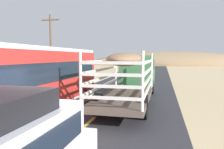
{
  "coord_description": "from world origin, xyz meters",
  "views": [
    {
      "loc": [
        3.04,
        -4.88,
        2.83
      ],
      "look_at": [
        0.0,
        7.73,
        1.74
      ],
      "focal_mm": 33.95,
      "sensor_mm": 36.0,
      "label": 1
    }
  ],
  "objects_px": {
    "car_far": "(131,69)",
    "power_pole_mid": "(51,46)",
    "livestock_truck": "(134,72)",
    "bus": "(31,81)"
  },
  "relations": [
    {
      "from": "car_far",
      "to": "livestock_truck",
      "type": "bearing_deg",
      "value": -81.2
    },
    {
      "from": "livestock_truck",
      "to": "power_pole_mid",
      "type": "xyz_separation_m",
      "value": [
        -10.55,
        7.95,
        2.27
      ]
    },
    {
      "from": "bus",
      "to": "power_pole_mid",
      "type": "distance_m",
      "value": 15.58
    },
    {
      "from": "bus",
      "to": "power_pole_mid",
      "type": "bearing_deg",
      "value": 116.31
    },
    {
      "from": "car_far",
      "to": "power_pole_mid",
      "type": "xyz_separation_m",
      "value": [
        -7.18,
        -13.82,
        3.37
      ]
    },
    {
      "from": "power_pole_mid",
      "to": "bus",
      "type": "bearing_deg",
      "value": -63.69
    },
    {
      "from": "livestock_truck",
      "to": "car_far",
      "type": "bearing_deg",
      "value": 98.8
    },
    {
      "from": "power_pole_mid",
      "to": "car_far",
      "type": "bearing_deg",
      "value": 62.56
    },
    {
      "from": "livestock_truck",
      "to": "power_pole_mid",
      "type": "distance_m",
      "value": 13.4
    },
    {
      "from": "livestock_truck",
      "to": "bus",
      "type": "xyz_separation_m",
      "value": [
        -3.72,
        -5.86,
        -0.04
      ]
    }
  ]
}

